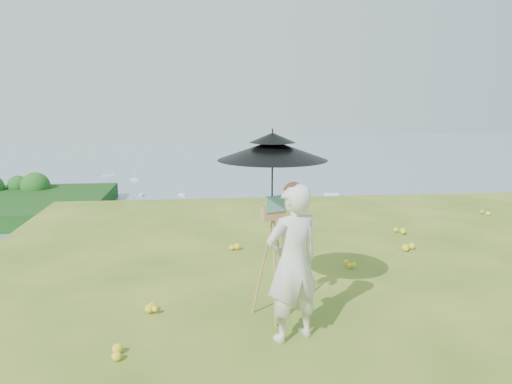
{
  "coord_description": "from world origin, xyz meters",
  "views": [
    {
      "loc": [
        -3.01,
        -6.48,
        2.78
      ],
      "look_at": [
        -2.14,
        1.83,
        1.16
      ],
      "focal_mm": 35.0,
      "sensor_mm": 36.0,
      "label": 1
    }
  ],
  "objects": [
    {
      "name": "field_easel",
      "position": [
        -2.18,
        -0.58,
        0.8
      ],
      "size": [
        0.78,
        0.78,
        1.59
      ],
      "primitive_type": null,
      "rotation": [
        0.0,
        0.0,
        0.35
      ],
      "color": "#AD8448",
      "rests_on": "ground"
    },
    {
      "name": "harbor_town",
      "position": [
        0.0,
        75.0,
        -29.5
      ],
      "size": [
        110.0,
        22.0,
        5.0
      ],
      "primitive_type": null,
      "color": "silver",
      "rests_on": "shoreline_tier"
    },
    {
      "name": "shoreline_tier",
      "position": [
        0.0,
        75.0,
        -36.0
      ],
      "size": [
        170.0,
        28.0,
        8.0
      ],
      "primitive_type": "cube",
      "color": "#746A5D",
      "rests_on": "bay_water"
    },
    {
      "name": "wildflowers",
      "position": [
        0.0,
        0.25,
        0.06
      ],
      "size": [
        10.0,
        10.5,
        0.12
      ],
      "primitive_type": null,
      "color": "yellow",
      "rests_on": "ground"
    },
    {
      "name": "painter_cap",
      "position": [
        -2.03,
        -1.17,
        1.79
      ],
      "size": [
        0.31,
        0.33,
        0.1
      ],
      "primitive_type": null,
      "rotation": [
        0.0,
        0.0,
        0.42
      ],
      "color": "#C66C7E",
      "rests_on": "painter"
    },
    {
      "name": "bay_water",
      "position": [
        0.0,
        240.0,
        -34.0
      ],
      "size": [
        700.0,
        700.0,
        0.0
      ],
      "primitive_type": "plane",
      "color": "slate",
      "rests_on": "ground"
    },
    {
      "name": "moored_boats",
      "position": [
        -12.5,
        161.0,
        -33.65
      ],
      "size": [
        140.0,
        140.0,
        0.7
      ],
      "primitive_type": null,
      "color": "white",
      "rests_on": "bay_water"
    },
    {
      "name": "ground",
      "position": [
        0.0,
        0.0,
        0.0
      ],
      "size": [
        14.0,
        14.0,
        0.0
      ],
      "primitive_type": "plane",
      "color": "#42681D",
      "rests_on": "ground"
    },
    {
      "name": "slope_trees",
      "position": [
        0.0,
        35.0,
        -15.0
      ],
      "size": [
        110.0,
        50.0,
        6.0
      ],
      "primitive_type": null,
      "color": "#1A5519",
      "rests_on": "forest_slope"
    },
    {
      "name": "sun_umbrella",
      "position": [
        -2.19,
        -0.55,
        1.85
      ],
      "size": [
        1.77,
        1.77,
        1.09
      ],
      "primitive_type": null,
      "rotation": [
        0.0,
        0.0,
        0.43
      ],
      "color": "black",
      "rests_on": "field_easel"
    },
    {
      "name": "painter",
      "position": [
        -2.03,
        -1.17,
        0.92
      ],
      "size": [
        0.79,
        0.66,
        1.84
      ],
      "primitive_type": "imported",
      "rotation": [
        0.0,
        0.0,
        3.53
      ],
      "color": "beige",
      "rests_on": "ground"
    }
  ]
}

